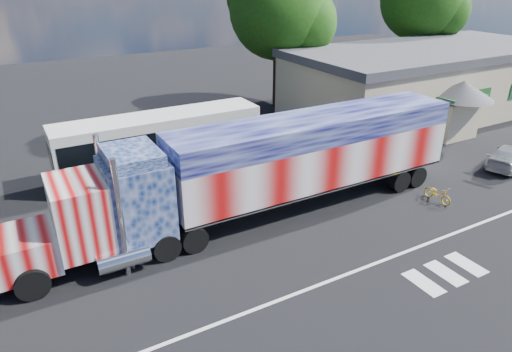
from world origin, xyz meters
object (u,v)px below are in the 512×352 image
parked_car (510,156)px  coach_bus (161,143)px  semi_truck (265,167)px  tree_ne_a (280,11)px  bicycle (438,194)px  woman (134,248)px  tree_far_ne (423,0)px

parked_car → coach_bus: bearing=44.5°
semi_truck → tree_ne_a: (10.56, 15.85, 5.19)m
bicycle → tree_ne_a: size_ratio=0.14×
parked_car → bicycle: parked_car is taller
coach_bus → woman: size_ratio=6.94×
bicycle → coach_bus: bearing=135.5°
semi_truck → tree_far_ne: (25.65, 15.24, 5.57)m
bicycle → tree_ne_a: (2.33, 18.88, 7.23)m
tree_ne_a → tree_far_ne: bearing=-2.3°
coach_bus → bicycle: coach_bus is taller
tree_far_ne → woman: bearing=-153.1°
semi_truck → parked_car: (15.48, -1.99, -1.83)m
coach_bus → woman: 9.31m
bicycle → semi_truck: bearing=159.1°
woman → tree_ne_a: (17.04, 16.90, 6.82)m
semi_truck → woman: (-6.48, -1.05, -1.63)m
semi_truck → tree_far_ne: size_ratio=1.90×
semi_truck → tree_ne_a: size_ratio=1.94×
woman → tree_far_ne: 36.74m
parked_car → bicycle: (-7.25, -1.04, -0.20)m
woman → tree_ne_a: bearing=22.1°
tree_ne_a → woman: bearing=-135.2°
bicycle → tree_far_ne: tree_far_ne is taller
tree_far_ne → semi_truck: bearing=-149.3°
bicycle → parked_car: bearing=7.5°
coach_bus → tree_far_ne: tree_far_ne is taller
coach_bus → woman: (-3.94, -8.38, -0.90)m
semi_truck → woman: bearing=-170.8°
coach_bus → bicycle: 15.01m
tree_far_ne → bicycle: bearing=-133.6°
coach_bus → tree_far_ne: 29.95m
semi_truck → bicycle: size_ratio=13.97×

